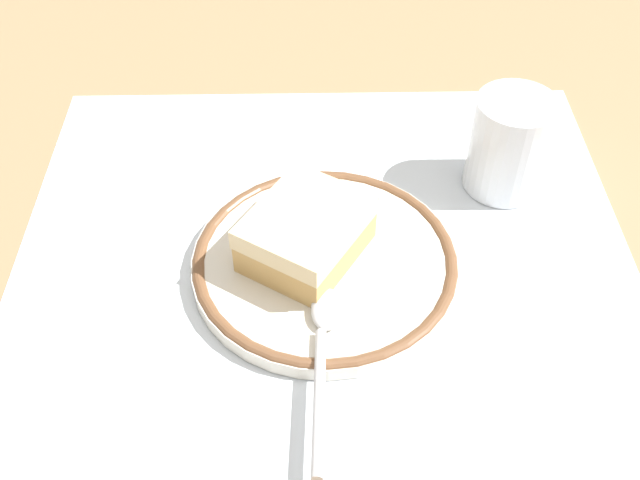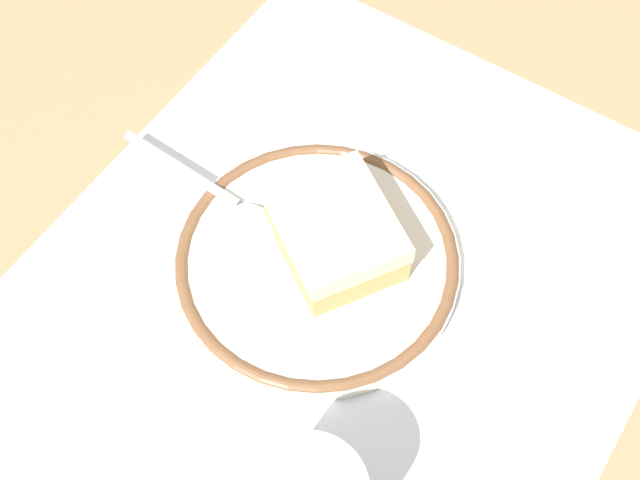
% 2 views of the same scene
% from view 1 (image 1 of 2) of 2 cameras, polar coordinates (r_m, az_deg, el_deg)
% --- Properties ---
extents(ground_plane, '(2.40, 2.40, 0.00)m').
position_cam_1_polar(ground_plane, '(0.58, 0.31, -0.58)').
color(ground_plane, '#9E7551').
extents(placemat, '(0.47, 0.41, 0.00)m').
position_cam_1_polar(placemat, '(0.58, 0.31, -0.53)').
color(placemat, silver).
rests_on(placemat, ground_plane).
extents(plate, '(0.20, 0.20, 0.01)m').
position_cam_1_polar(plate, '(0.56, 0.00, -1.72)').
color(plate, silver).
rests_on(plate, placemat).
extents(cake_slice, '(0.11, 0.11, 0.04)m').
position_cam_1_polar(cake_slice, '(0.55, -1.07, 0.49)').
color(cake_slice, tan).
rests_on(cake_slice, plate).
extents(spoon, '(0.02, 0.14, 0.01)m').
position_cam_1_polar(spoon, '(0.50, 0.04, -7.99)').
color(spoon, silver).
rests_on(spoon, plate).
extents(cup, '(0.06, 0.06, 0.08)m').
position_cam_1_polar(cup, '(0.63, 14.07, 6.69)').
color(cup, silver).
rests_on(cup, placemat).
extents(napkin, '(0.14, 0.14, 0.00)m').
position_cam_1_polar(napkin, '(0.65, -9.06, 5.14)').
color(napkin, white).
rests_on(napkin, placemat).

